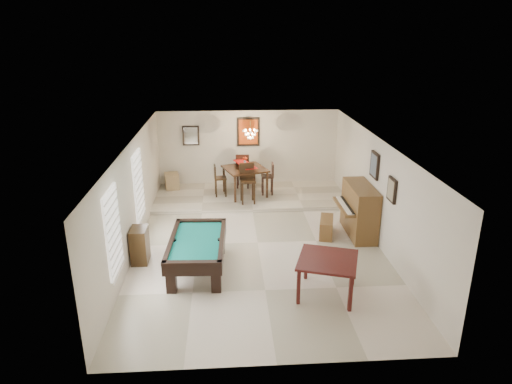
{
  "coord_description": "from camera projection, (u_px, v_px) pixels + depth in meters",
  "views": [
    {
      "loc": [
        -0.74,
        -10.44,
        5.1
      ],
      "look_at": [
        0.0,
        0.6,
        1.15
      ],
      "focal_mm": 32.0,
      "sensor_mm": 36.0,
      "label": 1
    }
  ],
  "objects": [
    {
      "name": "window_left_front",
      "position": [
        113.0,
        232.0,
        8.84
      ],
      "size": [
        0.06,
        1.0,
        1.7
      ],
      "primitive_type": "cube",
      "color": "white",
      "rests_on": "wall_left"
    },
    {
      "name": "chandelier",
      "position": [
        250.0,
        131.0,
        13.84
      ],
      "size": [
        0.44,
        0.44,
        0.6
      ],
      "primitive_type": null,
      "color": "#FFE5B2",
      "rests_on": "ceiling"
    },
    {
      "name": "window_left_rear",
      "position": [
        138.0,
        185.0,
        11.48
      ],
      "size": [
        0.06,
        1.0,
        1.7
      ],
      "primitive_type": "cube",
      "color": "white",
      "rests_on": "wall_left"
    },
    {
      "name": "dining_step",
      "position": [
        251.0,
        196.0,
        14.6
      ],
      "size": [
        6.0,
        2.5,
        0.12
      ],
      "primitive_type": "cube",
      "color": "beige",
      "rests_on": "ground_plane"
    },
    {
      "name": "dining_chair_north",
      "position": [
        243.0,
        170.0,
        15.12
      ],
      "size": [
        0.46,
        0.46,
        1.16
      ],
      "primitive_type": null,
      "rotation": [
        0.0,
        0.0,
        3.06
      ],
      "color": "black",
      "rests_on": "dining_step"
    },
    {
      "name": "piano_bench",
      "position": [
        326.0,
        227.0,
        11.9
      ],
      "size": [
        0.52,
        0.9,
        0.47
      ],
      "primitive_type": "cube",
      "rotation": [
        0.0,
        0.0,
        -0.24
      ],
      "color": "brown",
      "rests_on": "ground_plane"
    },
    {
      "name": "upright_piano",
      "position": [
        354.0,
        210.0,
        11.85
      ],
      "size": [
        0.9,
        1.6,
        1.34
      ],
      "primitive_type": null,
      "color": "brown",
      "rests_on": "ground_plane"
    },
    {
      "name": "square_table",
      "position": [
        327.0,
        276.0,
        9.2
      ],
      "size": [
        1.45,
        1.45,
        0.79
      ],
      "primitive_type": null,
      "rotation": [
        0.0,
        0.0,
        -0.32
      ],
      "color": "#39100E",
      "rests_on": "ground_plane"
    },
    {
      "name": "dining_chair_south",
      "position": [
        248.0,
        184.0,
        13.72
      ],
      "size": [
        0.48,
        0.48,
        1.2
      ],
      "primitive_type": null,
      "rotation": [
        0.0,
        0.0,
        0.09
      ],
      "color": "black",
      "rests_on": "dining_step"
    },
    {
      "name": "apothecary_chest",
      "position": [
        140.0,
        245.0,
        10.49
      ],
      "size": [
        0.37,
        0.56,
        0.83
      ],
      "primitive_type": "cube",
      "color": "black",
      "rests_on": "ground_plane"
    },
    {
      "name": "back_painting",
      "position": [
        248.0,
        132.0,
        15.12
      ],
      "size": [
        0.75,
        0.06,
        0.95
      ],
      "primitive_type": "cube",
      "color": "#D84C14",
      "rests_on": "wall_back"
    },
    {
      "name": "wall_right",
      "position": [
        378.0,
        192.0,
        11.32
      ],
      "size": [
        0.04,
        9.0,
        2.6
      ],
      "primitive_type": "cube",
      "color": "silver",
      "rests_on": "ground_plane"
    },
    {
      "name": "pool_table",
      "position": [
        198.0,
        255.0,
        10.12
      ],
      "size": [
        1.28,
        2.25,
        0.73
      ],
      "primitive_type": null,
      "rotation": [
        0.0,
        0.0,
        -0.04
      ],
      "color": "black",
      "rests_on": "ground_plane"
    },
    {
      "name": "wall_left",
      "position": [
        133.0,
        197.0,
        10.94
      ],
      "size": [
        0.04,
        9.0,
        2.6
      ],
      "primitive_type": "cube",
      "color": "silver",
      "rests_on": "ground_plane"
    },
    {
      "name": "flower_vase",
      "position": [
        245.0,
        160.0,
        14.22
      ],
      "size": [
        0.18,
        0.18,
        0.25
      ],
      "primitive_type": null,
      "rotation": [
        0.0,
        0.0,
        -0.29
      ],
      "color": "#9E260D",
      "rests_on": "dining_table"
    },
    {
      "name": "right_picture_lower",
      "position": [
        392.0,
        190.0,
        10.24
      ],
      "size": [
        0.06,
        0.45,
        0.55
      ],
      "primitive_type": "cube",
      "color": "gray",
      "rests_on": "wall_right"
    },
    {
      "name": "dining_chair_east",
      "position": [
        267.0,
        179.0,
        14.49
      ],
      "size": [
        0.38,
        0.38,
        1.01
      ],
      "primitive_type": null,
      "rotation": [
        0.0,
        0.0,
        -1.59
      ],
      "color": "black",
      "rests_on": "dining_step"
    },
    {
      "name": "dining_table",
      "position": [
        245.0,
        180.0,
        14.43
      ],
      "size": [
        1.54,
        1.54,
        1.0
      ],
      "primitive_type": null,
      "rotation": [
        0.0,
        0.0,
        0.33
      ],
      "color": "black",
      "rests_on": "dining_step"
    },
    {
      "name": "ground_plane",
      "position": [
        258.0,
        243.0,
        11.57
      ],
      "size": [
        6.0,
        9.0,
        0.02
      ],
      "primitive_type": "cube",
      "color": "beige"
    },
    {
      "name": "right_picture_upper",
      "position": [
        375.0,
        165.0,
        11.4
      ],
      "size": [
        0.06,
        0.55,
        0.65
      ],
      "primitive_type": "cube",
      "color": "slate",
      "rests_on": "wall_right"
    },
    {
      "name": "back_mirror",
      "position": [
        191.0,
        136.0,
        15.04
      ],
      "size": [
        0.55,
        0.06,
        0.65
      ],
      "primitive_type": "cube",
      "color": "white",
      "rests_on": "wall_back"
    },
    {
      "name": "dining_chair_west",
      "position": [
        220.0,
        180.0,
        14.34
      ],
      "size": [
        0.4,
        0.4,
        1.0
      ],
      "primitive_type": null,
      "rotation": [
        0.0,
        0.0,
        1.65
      ],
      "color": "black",
      "rests_on": "dining_step"
    },
    {
      "name": "wall_back",
      "position": [
        248.0,
        149.0,
        15.36
      ],
      "size": [
        6.0,
        0.04,
        2.6
      ],
      "primitive_type": "cube",
      "color": "silver",
      "rests_on": "ground_plane"
    },
    {
      "name": "ceiling",
      "position": [
        258.0,
        142.0,
        10.7
      ],
      "size": [
        6.0,
        9.0,
        0.04
      ],
      "primitive_type": "cube",
      "color": "white",
      "rests_on": "wall_back"
    },
    {
      "name": "corner_bench",
      "position": [
        172.0,
        181.0,
        15.1
      ],
      "size": [
        0.54,
        0.63,
        0.5
      ],
      "primitive_type": "cube",
      "rotation": [
        0.0,
        0.0,
        0.19
      ],
      "color": "#A28558",
      "rests_on": "dining_step"
    },
    {
      "name": "wall_front",
      "position": [
        278.0,
        295.0,
        6.9
      ],
      "size": [
        6.0,
        0.04,
        2.6
      ],
      "primitive_type": "cube",
      "color": "silver",
      "rests_on": "ground_plane"
    }
  ]
}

